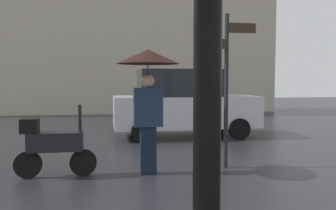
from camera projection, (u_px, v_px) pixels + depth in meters
The scene contains 4 objects.
pedestrian_with_umbrella at pixel (148, 75), 6.05m from camera, with size 1.10×1.10×2.19m.
parked_scooter at pixel (53, 145), 5.91m from camera, with size 1.37×0.32×1.23m.
parked_car_left at pixel (183, 103), 10.27m from camera, with size 4.19×1.88×1.98m.
street_signpost at pixel (227, 75), 6.45m from camera, with size 1.08×0.08×2.87m.
Camera 1 is at (0.26, -2.05, 1.64)m, focal length 37.16 mm.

